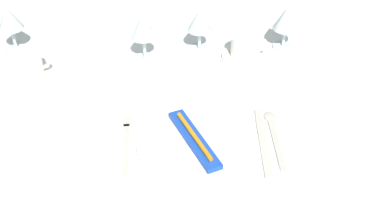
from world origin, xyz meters
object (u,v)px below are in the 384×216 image
toothbrush_package (194,139)px  coffee_cup_left (27,63)px  wine_glass_centre (143,28)px  napkin_folded (100,23)px  dinner_knife (263,143)px  spoon_soup (274,132)px  wine_glass_far (286,20)px  dinner_plate (194,144)px  coffee_cup_right (246,46)px  wine_glass_left (9,21)px  wine_glass_right (200,23)px  fork_outer (126,141)px

toothbrush_package → coffee_cup_left: bearing=144.9°
wine_glass_centre → napkin_folded: size_ratio=0.96×
dinner_knife → napkin_folded: size_ratio=1.58×
dinner_knife → spoon_soup: spoon_soup is taller
toothbrush_package → dinner_knife: toothbrush_package is taller
toothbrush_package → wine_glass_far: bearing=56.7°
dinner_plate → coffee_cup_right: size_ratio=2.47×
wine_glass_left → wine_glass_far: size_ratio=1.06×
dinner_plate → napkin_folded: (-0.25, 0.46, 0.06)m
spoon_soup → coffee_cup_right: size_ratio=1.95×
wine_glass_left → wine_glass_right: 0.54m
toothbrush_package → spoon_soup: bearing=13.2°
coffee_cup_right → fork_outer: bearing=-132.3°
coffee_cup_right → napkin_folded: napkin_folded is taller
dinner_plate → fork_outer: size_ratio=1.28×
wine_glass_right → napkin_folded: (-0.29, 0.04, -0.02)m
dinner_knife → wine_glass_right: bearing=106.6°
wine_glass_centre → napkin_folded: bearing=147.0°
spoon_soup → wine_glass_far: (0.09, 0.39, 0.09)m
dinner_plate → toothbrush_package: 0.02m
dinner_knife → coffee_cup_right: 0.37m
fork_outer → wine_glass_left: bearing=129.8°
toothbrush_package → coffee_cup_left: coffee_cup_left is taller
wine_glass_far → napkin_folded: napkin_folded is taller
toothbrush_package → spoon_soup: toothbrush_package is taller
fork_outer → coffee_cup_right: size_ratio=1.93×
wine_glass_centre → fork_outer: bearing=-95.0°
dinner_knife → coffee_cup_left: size_ratio=2.20×
wine_glass_centre → coffee_cup_right: bearing=-1.0°
fork_outer → spoon_soup: size_ratio=0.99×
coffee_cup_right → wine_glass_centre: (-0.29, 0.01, 0.06)m
dinner_plate → wine_glass_right: bearing=85.5°
napkin_folded → wine_glass_left: bearing=-174.8°
fork_outer → wine_glass_centre: 0.37m
coffee_cup_left → wine_glass_right: (0.47, 0.12, 0.05)m
wine_glass_far → wine_glass_centre: bearing=-172.8°
coffee_cup_left → wine_glass_far: wine_glass_far is taller
napkin_folded → dinner_knife: bearing=-48.0°
toothbrush_package → wine_glass_centre: bearing=108.1°
dinner_knife → wine_glass_left: 0.80m
dinner_plate → coffee_cup_right: 0.41m
coffee_cup_left → napkin_folded: bearing=40.9°
dinner_plate → wine_glass_right: (0.03, 0.42, 0.08)m
dinner_plate → napkin_folded: napkin_folded is taller
fork_outer → wine_glass_right: size_ratio=1.53×
fork_outer → coffee_cup_left: coffee_cup_left is taller
wine_glass_far → napkin_folded: (-0.54, 0.03, -0.02)m
dinner_plate → toothbrush_package: (0.00, 0.00, 0.02)m
coffee_cup_right → wine_glass_far: bearing=25.3°
dinner_plate → wine_glass_far: 0.52m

